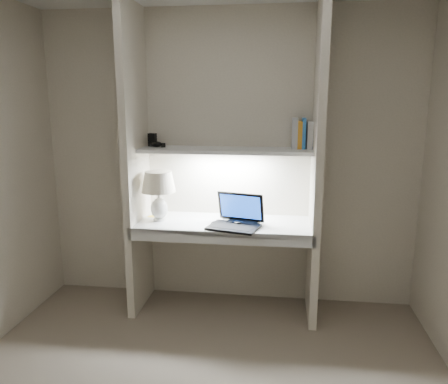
% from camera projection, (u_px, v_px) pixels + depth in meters
% --- Properties ---
extents(back_wall, '(3.20, 0.01, 2.50)m').
position_uv_depth(back_wall, '(228.00, 159.00, 3.75)').
color(back_wall, beige).
rests_on(back_wall, floor).
extents(alcove_panel_left, '(0.06, 0.55, 2.50)m').
position_uv_depth(alcove_panel_left, '(136.00, 162.00, 3.58)').
color(alcove_panel_left, beige).
rests_on(alcove_panel_left, floor).
extents(alcove_panel_right, '(0.06, 0.55, 2.50)m').
position_uv_depth(alcove_panel_right, '(317.00, 166.00, 3.39)').
color(alcove_panel_right, beige).
rests_on(alcove_panel_right, floor).
extents(desk, '(1.40, 0.55, 0.04)m').
position_uv_depth(desk, '(224.00, 224.00, 3.59)').
color(desk, white).
rests_on(desk, alcove_panel_left).
extents(desk_apron, '(1.46, 0.03, 0.10)m').
position_uv_depth(desk_apron, '(220.00, 238.00, 3.34)').
color(desk_apron, silver).
rests_on(desk_apron, desk).
extents(shelf, '(1.40, 0.36, 0.03)m').
position_uv_depth(shelf, '(225.00, 150.00, 3.56)').
color(shelf, silver).
rests_on(shelf, back_wall).
extents(strip_light, '(0.60, 0.04, 0.02)m').
position_uv_depth(strip_light, '(225.00, 153.00, 3.56)').
color(strip_light, white).
rests_on(strip_light, shelf).
extents(table_lamp, '(0.28, 0.28, 0.41)m').
position_uv_depth(table_lamp, '(159.00, 188.00, 3.57)').
color(table_lamp, white).
rests_on(table_lamp, desk).
extents(laptop_main, '(0.45, 0.42, 0.26)m').
position_uv_depth(laptop_main, '(236.00, 219.00, 3.46)').
color(laptop_main, black).
rests_on(laptop_main, desk).
extents(laptop_netbook, '(0.30, 0.28, 0.16)m').
position_uv_depth(laptop_netbook, '(243.00, 218.00, 3.55)').
color(laptop_netbook, black).
rests_on(laptop_netbook, desk).
extents(speaker, '(0.11, 0.08, 0.15)m').
position_uv_depth(speaker, '(230.00, 210.00, 3.68)').
color(speaker, silver).
rests_on(speaker, desk).
extents(mouse, '(0.12, 0.09, 0.04)m').
position_uv_depth(mouse, '(238.00, 223.00, 3.49)').
color(mouse, black).
rests_on(mouse, desk).
extents(cable_coil, '(0.11, 0.11, 0.01)m').
position_uv_depth(cable_coil, '(219.00, 222.00, 3.57)').
color(cable_coil, black).
rests_on(cable_coil, desk).
extents(sticky_note, '(0.07, 0.07, 0.00)m').
position_uv_depth(sticky_note, '(152.00, 216.00, 3.76)').
color(sticky_note, yellow).
rests_on(sticky_note, desk).
extents(book_row, '(0.23, 0.16, 0.25)m').
position_uv_depth(book_row, '(306.00, 134.00, 3.53)').
color(book_row, white).
rests_on(book_row, shelf).
extents(shelf_box, '(0.07, 0.06, 0.11)m').
position_uv_depth(shelf_box, '(152.00, 140.00, 3.71)').
color(shelf_box, black).
rests_on(shelf_box, shelf).
extents(shelf_gadget, '(0.13, 0.11, 0.05)m').
position_uv_depth(shelf_gadget, '(156.00, 144.00, 3.64)').
color(shelf_gadget, black).
rests_on(shelf_gadget, shelf).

